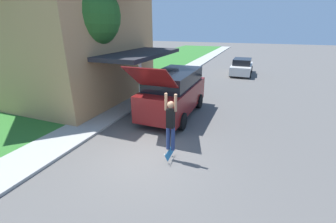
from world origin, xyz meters
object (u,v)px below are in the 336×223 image
at_px(skateboarder, 171,122).
at_px(car_down_street, 242,67).
at_px(skateboard, 169,153).
at_px(lawn_tree_near, 87,16).
at_px(suv_parked, 174,92).

bearing_deg(skateboarder, car_down_street, 86.38).
relative_size(car_down_street, skateboard, 5.76).
height_order(lawn_tree_near, car_down_street, lawn_tree_near).
height_order(lawn_tree_near, skateboard, lawn_tree_near).
relative_size(lawn_tree_near, suv_parked, 1.13).
bearing_deg(suv_parked, lawn_tree_near, -172.21).
height_order(lawn_tree_near, suv_parked, lawn_tree_near).
relative_size(car_down_street, skateboarder, 2.25).
bearing_deg(suv_parked, skateboarder, -71.17).
xyz_separation_m(car_down_street, skateboard, (-1.05, -16.10, -0.45)).
relative_size(lawn_tree_near, car_down_street, 1.45).
distance_m(lawn_tree_near, skateboard, 7.99).
height_order(car_down_street, skateboarder, skateboarder).
bearing_deg(skateboard, suv_parked, 108.28).
bearing_deg(skateboard, skateboarder, 25.59).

